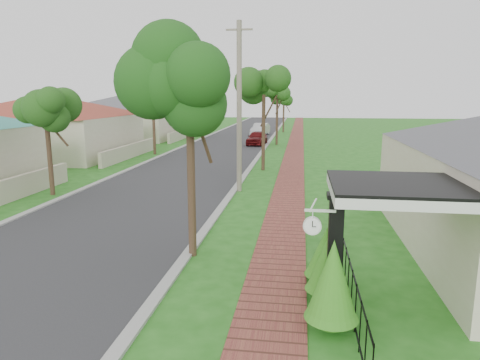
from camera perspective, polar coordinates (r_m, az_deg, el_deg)
The scene contains 16 objects.
ground at distance 11.40m, azimuth -12.21°, elevation -12.28°, with size 160.00×160.00×0.00m, color #206117.
road at distance 30.86m, azimuth -4.60°, elevation 2.80°, with size 7.00×120.00×0.02m, color #28282B.
kerb_right at distance 30.27m, azimuth 2.16°, elevation 2.66°, with size 0.30×120.00×0.10m, color #9E9E99.
kerb_left at distance 31.86m, azimuth -11.02°, elevation 2.89°, with size 0.30×120.00×0.10m, color #9E9E99.
sidewalk at distance 30.11m, azimuth 7.09°, elevation 2.54°, with size 1.50×120.00×0.03m, color brown.
porch_post at distance 9.42m, azimuth 12.49°, elevation -10.04°, with size 0.48×0.48×2.52m.
picket_fence at distance 10.60m, azimuth 13.88°, elevation -11.08°, with size 0.03×8.02×1.00m.
street_trees at distance 37.21m, azimuth -2.15°, elevation 11.26°, with size 10.70×37.65×5.89m.
hedge_row at distance 9.63m, azimuth 11.75°, elevation -11.77°, with size 0.92×3.10×1.93m.
far_house_red at distance 35.25m, azimuth -24.14°, elevation 6.73°, with size 15.56×15.56×4.60m.
far_house_grey at distance 47.66m, azimuth -15.14°, elevation 8.23°, with size 15.56×15.56×4.60m.
parked_car_red at distance 39.62m, azimuth 2.29°, elevation 5.62°, with size 1.53×3.80×1.30m, color #580D0F.
parked_car_white at distance 49.09m, azimuth 2.73°, elevation 6.74°, with size 1.45×4.17×1.37m, color silver.
near_tree at distance 11.65m, azimuth -6.78°, elevation 11.53°, with size 2.23×2.23×5.74m.
utility_pole at distance 19.98m, azimuth -0.11°, elevation 9.64°, with size 1.20×0.24×7.78m.
station_clock at distance 8.75m, azimuth 9.70°, elevation -5.85°, with size 0.64×0.13×0.53m.
Camera 1 is at (3.79, -9.77, 4.49)m, focal length 32.00 mm.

